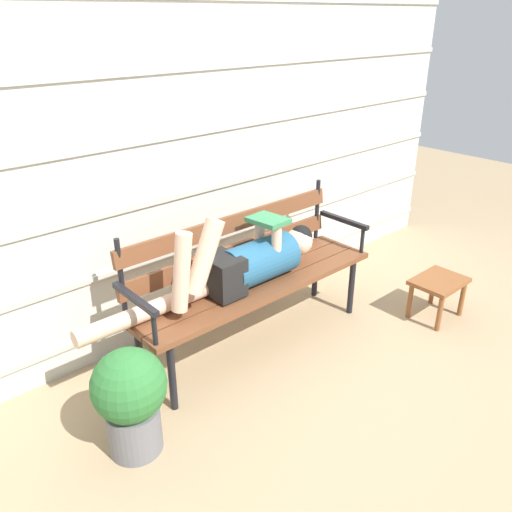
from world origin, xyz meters
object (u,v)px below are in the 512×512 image
at_px(reclining_person, 243,264).
at_px(footstool, 438,287).
at_px(potted_plant, 130,397).
at_px(park_bench, 249,271).

height_order(reclining_person, footstool, reclining_person).
bearing_deg(potted_plant, reclining_person, 16.82).
bearing_deg(park_bench, potted_plant, -161.51).
xyz_separation_m(reclining_person, footstool, (1.34, -0.64, -0.39)).
xyz_separation_m(footstool, potted_plant, (-2.33, 0.34, 0.08)).
relative_size(park_bench, reclining_person, 1.06).
height_order(park_bench, footstool, park_bench).
bearing_deg(footstool, park_bench, 150.00).
height_order(reclining_person, potted_plant, reclining_person).
height_order(park_bench, reclining_person, reclining_person).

